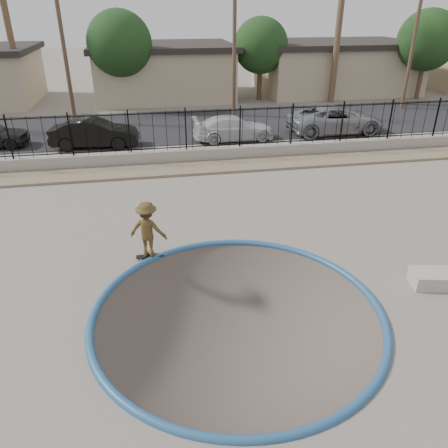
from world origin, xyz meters
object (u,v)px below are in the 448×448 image
skateboard (150,256)px  car_c (234,128)px  car_b (94,133)px  car_d (335,120)px  concrete_ledge (443,279)px  skater (148,232)px

skateboard → car_c: bearing=66.0°
car_b → car_d: size_ratio=0.80×
concrete_ledge → car_d: 14.95m
skateboard → car_d: bearing=46.6°
skater → car_d: (10.70, 11.79, -0.04)m
car_b → car_c: 7.18m
car_c → car_d: bearing=-88.9°
concrete_ledge → car_d: (3.23, 14.59, 0.59)m
concrete_ledge → skateboard: bearing=159.5°
concrete_ledge → car_b: (-9.83, 14.25, 0.55)m
skater → car_c: size_ratio=0.38×
car_c → car_b: bearing=87.8°
car_c → car_d: size_ratio=0.80×
skater → car_b: bearing=-57.6°
skateboard → car_b: size_ratio=0.18×
car_b → skateboard: bearing=-163.2°
concrete_ledge → car_c: size_ratio=0.37×
concrete_ledge → car_d: size_ratio=0.30×
concrete_ledge → car_c: bearing=100.5°
skateboard → car_b: 11.71m
skateboard → concrete_ledge: size_ratio=0.50×
concrete_ledge → car_b: 17.32m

